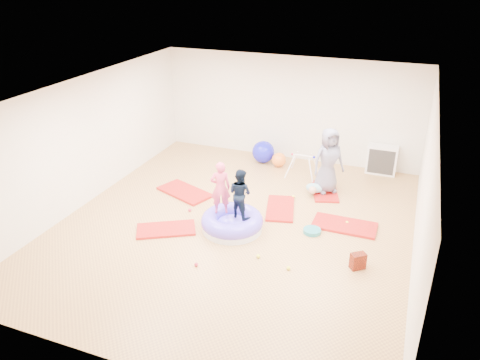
% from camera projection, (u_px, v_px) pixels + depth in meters
% --- Properties ---
extents(room, '(7.01, 8.01, 2.81)m').
position_uv_depth(room, '(235.00, 163.00, 9.13)').
color(room, tan).
rests_on(room, ground).
extents(gym_mat_front_left, '(1.31, 1.09, 0.05)m').
position_uv_depth(gym_mat_front_left, '(166.00, 229.00, 9.51)').
color(gym_mat_front_left, '#B82F1F').
rests_on(gym_mat_front_left, ground).
extents(gym_mat_mid_left, '(1.46, 1.09, 0.05)m').
position_uv_depth(gym_mat_mid_left, '(185.00, 192.00, 11.05)').
color(gym_mat_mid_left, '#B82F1F').
rests_on(gym_mat_mid_left, ground).
extents(gym_mat_center_back, '(0.85, 1.27, 0.05)m').
position_uv_depth(gym_mat_center_back, '(280.00, 208.00, 10.33)').
color(gym_mat_center_back, '#B82F1F').
rests_on(gym_mat_center_back, ground).
extents(gym_mat_right, '(1.30, 0.65, 0.05)m').
position_uv_depth(gym_mat_right, '(344.00, 225.00, 9.65)').
color(gym_mat_right, '#B82F1F').
rests_on(gym_mat_right, ground).
extents(gym_mat_rear_right, '(0.84, 1.22, 0.05)m').
position_uv_depth(gym_mat_rear_right, '(325.00, 191.00, 11.09)').
color(gym_mat_rear_right, '#B82F1F').
rests_on(gym_mat_rear_right, ground).
extents(inflatable_cushion, '(1.27, 1.27, 0.40)m').
position_uv_depth(inflatable_cushion, '(232.00, 223.00, 9.50)').
color(inflatable_cushion, white).
rests_on(inflatable_cushion, ground).
extents(child_pink, '(0.48, 0.42, 1.12)m').
position_uv_depth(child_pink, '(220.00, 186.00, 9.31)').
color(child_pink, '#E4456E').
rests_on(child_pink, inflatable_cushion).
extents(child_navy, '(0.60, 0.53, 1.03)m').
position_uv_depth(child_navy, '(240.00, 191.00, 9.18)').
color(child_navy, black).
rests_on(child_navy, inflatable_cushion).
extents(adult_caregiver, '(0.90, 0.85, 1.55)m').
position_uv_depth(adult_caregiver, '(328.00, 161.00, 10.74)').
color(adult_caregiver, slate).
rests_on(adult_caregiver, gym_mat_rear_right).
extents(infant, '(0.40, 0.40, 0.23)m').
position_uv_depth(infant, '(314.00, 188.00, 10.91)').
color(infant, '#7DB9CE').
rests_on(infant, gym_mat_rear_right).
extents(ball_pit_balls, '(3.38, 3.29, 0.07)m').
position_uv_depth(ball_pit_balls, '(263.00, 234.00, 9.34)').
color(ball_pit_balls, '#C72C48').
rests_on(ball_pit_balls, ground).
extents(exercise_ball_blue, '(0.60, 0.60, 0.60)m').
position_uv_depth(exercise_ball_blue, '(263.00, 152.00, 12.64)').
color(exercise_ball_blue, '#1717D4').
rests_on(exercise_ball_blue, ground).
extents(exercise_ball_orange, '(0.38, 0.38, 0.38)m').
position_uv_depth(exercise_ball_orange, '(279.00, 160.00, 12.42)').
color(exercise_ball_orange, orange).
rests_on(exercise_ball_orange, ground).
extents(infant_play_gym, '(0.75, 0.71, 0.58)m').
position_uv_depth(infant_play_gym, '(303.00, 162.00, 11.78)').
color(infant_play_gym, white).
rests_on(infant_play_gym, ground).
extents(cube_shelf, '(0.75, 0.37, 0.75)m').
position_uv_depth(cube_shelf, '(382.00, 160.00, 11.95)').
color(cube_shelf, white).
rests_on(cube_shelf, ground).
extents(balance_disc, '(0.36, 0.36, 0.08)m').
position_uv_depth(balance_disc, '(312.00, 231.00, 9.43)').
color(balance_disc, teal).
rests_on(balance_disc, ground).
extents(backpack, '(0.31, 0.29, 0.30)m').
position_uv_depth(backpack, '(358.00, 261.00, 8.29)').
color(backpack, '#931C06').
rests_on(backpack, ground).
extents(yellow_toy, '(0.19, 0.19, 0.03)m').
position_uv_depth(yellow_toy, '(145.00, 234.00, 9.38)').
color(yellow_toy, '#F9FF2E').
rests_on(yellow_toy, ground).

